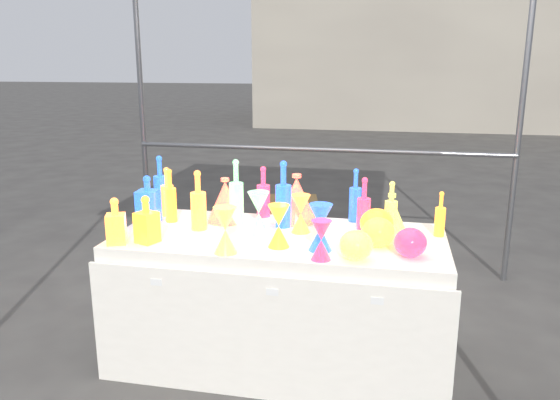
% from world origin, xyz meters
% --- Properties ---
extents(ground, '(80.00, 80.00, 0.00)m').
position_xyz_m(ground, '(0.00, 0.00, 0.00)').
color(ground, '#5A5753').
rests_on(ground, ground).
extents(display_table, '(1.84, 0.83, 0.75)m').
position_xyz_m(display_table, '(0.00, -0.01, 0.37)').
color(display_table, white).
rests_on(display_table, ground).
extents(background_building, '(14.00, 6.00, 6.00)m').
position_xyz_m(background_building, '(4.00, 14.00, 3.00)').
color(background_building, '#BBB19B').
rests_on(background_building, ground).
extents(cardboard_box_closed, '(0.58, 0.47, 0.38)m').
position_xyz_m(cardboard_box_closed, '(-0.37, 2.30, 0.19)').
color(cardboard_box_closed, '#9C7846').
rests_on(cardboard_box_closed, ground).
extents(cardboard_box_flat, '(0.63, 0.46, 0.05)m').
position_xyz_m(cardboard_box_flat, '(0.38, 2.12, 0.03)').
color(cardboard_box_flat, '#9C7846').
rests_on(cardboard_box_flat, ground).
extents(bottle_0, '(0.08, 0.08, 0.30)m').
position_xyz_m(bottle_0, '(-0.76, 0.25, 0.90)').
color(bottle_0, red).
rests_on(bottle_0, display_table).
extents(bottle_1, '(0.11, 0.11, 0.36)m').
position_xyz_m(bottle_1, '(-0.85, 0.35, 0.93)').
color(bottle_1, '#15783E').
rests_on(bottle_1, display_table).
extents(bottle_2, '(0.08, 0.08, 0.32)m').
position_xyz_m(bottle_2, '(-0.69, 0.13, 0.91)').
color(bottle_2, yellow).
rests_on(bottle_2, display_table).
extents(bottle_3, '(0.09, 0.09, 0.31)m').
position_xyz_m(bottle_3, '(-0.18, 0.35, 0.91)').
color(bottle_3, '#1D32A9').
rests_on(bottle_3, display_table).
extents(bottle_5, '(0.10, 0.10, 0.38)m').
position_xyz_m(bottle_5, '(-0.30, 0.17, 0.94)').
color(bottle_5, '#D22AAA').
rests_on(bottle_5, display_table).
extents(bottle_6, '(0.11, 0.11, 0.34)m').
position_xyz_m(bottle_6, '(-0.47, 0.01, 0.92)').
color(bottle_6, red).
rests_on(bottle_6, display_table).
extents(bottle_7, '(0.11, 0.11, 0.39)m').
position_xyz_m(bottle_7, '(-0.01, 0.16, 0.94)').
color(bottle_7, '#15783E').
rests_on(bottle_7, display_table).
extents(decanter_0, '(0.13, 0.13, 0.25)m').
position_xyz_m(decanter_0, '(-0.81, -0.31, 0.87)').
color(decanter_0, red).
rests_on(decanter_0, display_table).
extents(decanter_1, '(0.13, 0.13, 0.25)m').
position_xyz_m(decanter_1, '(-0.66, -0.26, 0.88)').
color(decanter_1, yellow).
rests_on(decanter_1, display_table).
extents(decanter_2, '(0.13, 0.13, 0.29)m').
position_xyz_m(decanter_2, '(-0.81, 0.08, 0.89)').
color(decanter_2, '#15783E').
rests_on(decanter_2, display_table).
extents(hourglass_0, '(0.12, 0.12, 0.22)m').
position_xyz_m(hourglass_0, '(0.03, -0.19, 0.86)').
color(hourglass_0, yellow).
rests_on(hourglass_0, display_table).
extents(hourglass_1, '(0.10, 0.10, 0.20)m').
position_xyz_m(hourglass_1, '(0.27, -0.34, 0.85)').
color(hourglass_1, '#1D32A9').
rests_on(hourglass_1, display_table).
extents(hourglass_2, '(0.16, 0.16, 0.24)m').
position_xyz_m(hourglass_2, '(-0.21, -0.34, 0.87)').
color(hourglass_2, '#126775').
rests_on(hourglass_2, display_table).
extents(hourglass_3, '(0.16, 0.16, 0.24)m').
position_xyz_m(hourglass_3, '(-0.12, -0.01, 0.87)').
color(hourglass_3, '#D22AAA').
rests_on(hourglass_3, display_table).
extents(hourglass_4, '(0.14, 0.14, 0.22)m').
position_xyz_m(hourglass_4, '(0.10, 0.08, 0.86)').
color(hourglass_4, red).
rests_on(hourglass_4, display_table).
extents(hourglass_5, '(0.13, 0.13, 0.24)m').
position_xyz_m(hourglass_5, '(0.25, -0.20, 0.87)').
color(hourglass_5, '#15783E').
rests_on(hourglass_5, display_table).
extents(globe_0, '(0.19, 0.19, 0.14)m').
position_xyz_m(globe_0, '(0.53, -0.09, 0.82)').
color(globe_0, red).
rests_on(globe_0, display_table).
extents(globe_1, '(0.21, 0.21, 0.13)m').
position_xyz_m(globe_1, '(0.44, -0.30, 0.82)').
color(globe_1, '#126775').
rests_on(globe_1, display_table).
extents(globe_2, '(0.23, 0.23, 0.15)m').
position_xyz_m(globe_2, '(0.52, 0.06, 0.82)').
color(globe_2, yellow).
rests_on(globe_2, display_table).
extents(globe_3, '(0.21, 0.21, 0.13)m').
position_xyz_m(globe_3, '(0.69, -0.21, 0.81)').
color(globe_3, '#1D32A9').
rests_on(globe_3, display_table).
extents(lampshade_0, '(0.24, 0.24, 0.26)m').
position_xyz_m(lampshade_0, '(-0.37, 0.20, 0.88)').
color(lampshade_0, yellow).
rests_on(lampshade_0, display_table).
extents(lampshade_1, '(0.31, 0.31, 0.29)m').
position_xyz_m(lampshade_1, '(0.04, 0.28, 0.89)').
color(lampshade_1, yellow).
rests_on(lampshade_1, display_table).
extents(lampshade_3, '(0.21, 0.21, 0.23)m').
position_xyz_m(lampshade_3, '(0.60, 0.14, 0.87)').
color(lampshade_3, '#126775').
rests_on(lampshade_3, display_table).
extents(bottle_8, '(0.09, 0.09, 0.32)m').
position_xyz_m(bottle_8, '(0.38, 0.36, 0.91)').
color(bottle_8, '#15783E').
rests_on(bottle_8, display_table).
extents(bottle_9, '(0.06, 0.06, 0.25)m').
position_xyz_m(bottle_9, '(0.86, 0.16, 0.88)').
color(bottle_9, yellow).
rests_on(bottle_9, display_table).
extents(bottle_10, '(0.08, 0.08, 0.33)m').
position_xyz_m(bottle_10, '(0.45, 0.10, 0.91)').
color(bottle_10, '#1D32A9').
rests_on(bottle_10, display_table).
extents(bottle_11, '(0.08, 0.08, 0.31)m').
position_xyz_m(bottle_11, '(0.59, 0.12, 0.90)').
color(bottle_11, '#126775').
rests_on(bottle_11, display_table).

